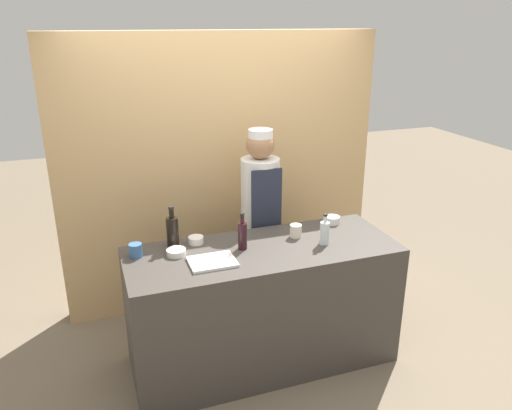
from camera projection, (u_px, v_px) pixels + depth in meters
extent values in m
plane|color=#756651|center=(262.00, 358.00, 3.88)|extent=(14.00, 14.00, 0.00)
cube|color=tan|center=(221.00, 173.00, 4.41)|extent=(2.81, 0.18, 2.40)
cube|color=#3D3833|center=(263.00, 306.00, 3.72)|extent=(1.95, 0.74, 0.94)
cylinder|color=white|center=(176.00, 252.00, 3.45)|extent=(0.14, 0.14, 0.04)
cylinder|color=green|center=(176.00, 250.00, 3.45)|extent=(0.11, 0.11, 0.01)
cylinder|color=white|center=(332.00, 220.00, 3.99)|extent=(0.12, 0.12, 0.06)
cylinder|color=brown|center=(332.00, 218.00, 3.98)|extent=(0.10, 0.10, 0.02)
cylinder|color=white|center=(196.00, 240.00, 3.63)|extent=(0.11, 0.11, 0.05)
cylinder|color=silver|center=(196.00, 238.00, 3.62)|extent=(0.09, 0.09, 0.02)
cube|color=white|center=(212.00, 262.00, 3.34)|extent=(0.31, 0.24, 0.02)
cylinder|color=black|center=(243.00, 236.00, 3.52)|extent=(0.06, 0.06, 0.20)
cylinder|color=black|center=(242.00, 219.00, 3.48)|extent=(0.03, 0.03, 0.06)
cylinder|color=black|center=(242.00, 214.00, 3.46)|extent=(0.03, 0.03, 0.02)
cylinder|color=black|center=(173.00, 232.00, 3.55)|extent=(0.09, 0.09, 0.22)
cylinder|color=black|center=(171.00, 213.00, 3.50)|extent=(0.03, 0.03, 0.07)
cylinder|color=black|center=(171.00, 208.00, 3.48)|extent=(0.04, 0.04, 0.02)
cylinder|color=silver|center=(325.00, 233.00, 3.60)|extent=(0.07, 0.07, 0.17)
cylinder|color=silver|center=(325.00, 219.00, 3.56)|extent=(0.03, 0.03, 0.05)
cylinder|color=black|center=(326.00, 215.00, 3.55)|extent=(0.03, 0.03, 0.01)
cylinder|color=silver|center=(296.00, 231.00, 3.73)|extent=(0.09, 0.09, 0.10)
cylinder|color=#386093|center=(136.00, 250.00, 3.42)|extent=(0.09, 0.09, 0.09)
cylinder|color=#28282D|center=(260.00, 272.00, 4.32)|extent=(0.23, 0.23, 0.86)
cylinder|color=silver|center=(260.00, 193.00, 4.07)|extent=(0.32, 0.32, 0.58)
cube|color=#232838|center=(267.00, 202.00, 3.94)|extent=(0.25, 0.02, 0.54)
sphere|color=#9E704C|center=(260.00, 145.00, 3.92)|extent=(0.23, 0.23, 0.23)
cylinder|color=white|center=(260.00, 134.00, 3.89)|extent=(0.19, 0.19, 0.08)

